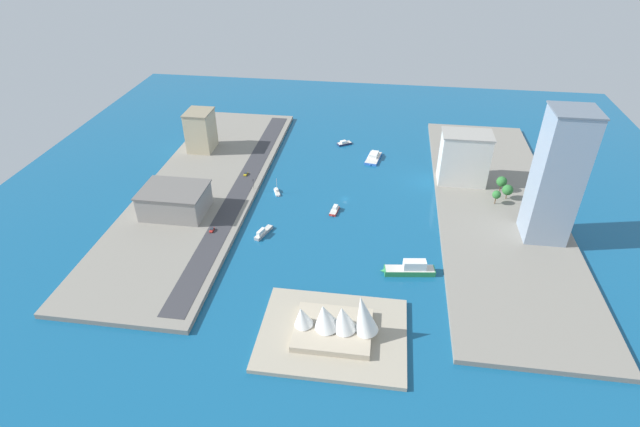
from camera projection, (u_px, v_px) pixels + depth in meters
name	position (u px, v px, depth m)	size (l,w,h in m)	color
ground_plane	(345.00, 199.00, 302.83)	(440.00, 440.00, 0.00)	#145684
quay_west	(497.00, 208.00, 291.64)	(70.00, 240.00, 2.62)	gray
quay_east	(203.00, 187.00, 312.60)	(70.00, 240.00, 2.62)	gray
peninsula_point	(333.00, 334.00, 208.89)	(61.64, 48.19, 2.00)	#A89E89
road_strip	(242.00, 188.00, 308.92)	(12.34, 228.00, 0.15)	#38383D
yacht_sleek_gray	(263.00, 232.00, 270.61)	(7.74, 15.49, 4.16)	#999EA3
tugboat_red	(335.00, 210.00, 290.01)	(5.31, 11.18, 3.22)	red
patrol_launch_navy	(344.00, 143.00, 367.39)	(11.23, 9.41, 3.07)	#1E284C
sailboat_small_white	(277.00, 192.00, 308.21)	(5.91, 9.80, 10.66)	white
ferry_green_doubledeck	(410.00, 269.00, 242.29)	(27.03, 9.23, 7.55)	#2D8C4C
catamaran_blue	(374.00, 157.00, 347.11)	(11.60, 21.57, 4.15)	blue
carpark_squat_concrete	(175.00, 201.00, 281.56)	(36.05, 27.84, 15.14)	gray
office_block_beige	(201.00, 130.00, 348.17)	(17.31, 20.92, 28.11)	#C6B793
hotel_broad_white	(464.00, 158.00, 307.37)	(30.22, 19.31, 32.58)	silver
tower_tall_glass	(557.00, 177.00, 247.32)	(21.94, 21.11, 70.62)	#8C9EB2
pickup_red	(212.00, 230.00, 268.88)	(1.84, 4.23, 1.54)	black
taxi_yellow_cab	(246.00, 174.00, 322.36)	(1.91, 4.49, 1.47)	black
traffic_light_waterfront	(253.00, 182.00, 305.80)	(0.36, 0.36, 6.50)	black
opera_landmark	(337.00, 321.00, 204.38)	(36.40, 26.45, 22.15)	#BCAD93
park_tree_cluster	(503.00, 187.00, 296.75)	(13.09, 21.60, 9.70)	brown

